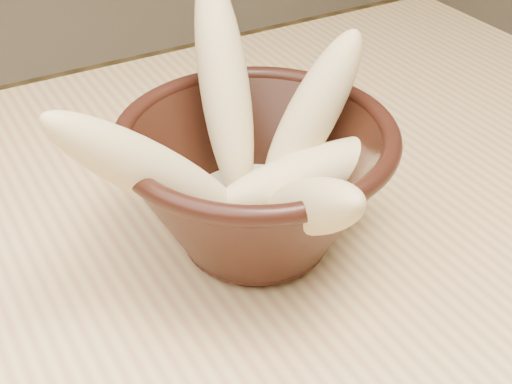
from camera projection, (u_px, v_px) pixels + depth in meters
bowl at (256, 181)px, 0.51m from camera, size 0.20×0.20×0.11m
milk_puddle at (256, 211)px, 0.53m from camera, size 0.11×0.11×0.02m
banana_upright at (224, 85)px, 0.53m from camera, size 0.06×0.13×0.17m
banana_left at (153, 172)px, 0.46m from camera, size 0.15×0.04×0.14m
banana_right at (311, 116)px, 0.52m from camera, size 0.11×0.04×0.14m
banana_across at (313, 173)px, 0.51m from camera, size 0.16×0.05×0.05m
banana_front at (310, 207)px, 0.45m from camera, size 0.06×0.15×0.12m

